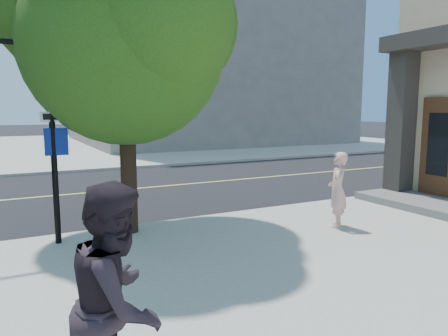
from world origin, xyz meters
TOP-DOWN VIEW (x-y plane):
  - ground at (0.00, 0.00)m, footprint 140.00×140.00m
  - road_ew at (0.00, 4.50)m, footprint 140.00×9.00m
  - sidewalk_ne at (13.50, 21.50)m, footprint 29.00×25.00m
  - filler_ne at (14.00, 22.00)m, footprint 18.00×16.00m
  - man_on_phone at (6.03, -2.10)m, footprint 0.66×0.65m
  - pedestrian at (0.79, -5.44)m, footprint 1.06×1.14m
  - street_tree at (2.29, -0.49)m, footprint 4.71×4.28m

SIDE VIEW (x-z plane):
  - ground at x=0.00m, z-range 0.00..0.00m
  - road_ew at x=0.00m, z-range 0.00..0.01m
  - sidewalk_ne at x=13.50m, z-range 0.00..0.12m
  - man_on_phone at x=6.03m, z-range 0.12..1.66m
  - pedestrian at x=0.79m, z-range 0.12..1.99m
  - street_tree at x=2.29m, z-range 1.03..7.29m
  - filler_ne at x=14.00m, z-range 0.12..14.12m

